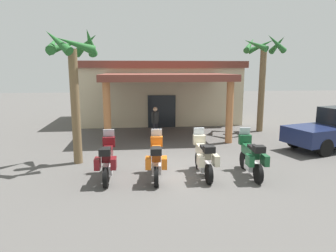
{
  "coord_description": "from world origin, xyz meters",
  "views": [
    {
      "loc": [
        -1.72,
        -10.87,
        3.78
      ],
      "look_at": [
        -0.23,
        2.78,
        1.2
      ],
      "focal_mm": 32.62,
      "sensor_mm": 36.0,
      "label": 1
    }
  ],
  "objects_px": {
    "motorcycle_orange": "(156,159)",
    "pedestrian": "(155,121)",
    "motorcycle_maroon": "(107,160)",
    "motel_building": "(158,91)",
    "palm_tree_roadside": "(73,66)",
    "motorcycle_green": "(251,157)",
    "palm_tree_near_portico": "(263,63)",
    "motorcycle_cream": "(204,157)"
  },
  "relations": [
    {
      "from": "palm_tree_near_portico",
      "to": "palm_tree_roadside",
      "type": "xyz_separation_m",
      "value": [
        -9.96,
        -5.45,
        -0.25
      ]
    },
    {
      "from": "motorcycle_cream",
      "to": "motorcycle_green",
      "type": "distance_m",
      "value": 1.7
    },
    {
      "from": "motel_building",
      "to": "motorcycle_green",
      "type": "bearing_deg",
      "value": -79.01
    },
    {
      "from": "palm_tree_roadside",
      "to": "motel_building",
      "type": "bearing_deg",
      "value": 67.75
    },
    {
      "from": "motorcycle_orange",
      "to": "motorcycle_green",
      "type": "distance_m",
      "value": 3.38
    },
    {
      "from": "pedestrian",
      "to": "motorcycle_maroon",
      "type": "bearing_deg",
      "value": -61.99
    },
    {
      "from": "motorcycle_cream",
      "to": "motel_building",
      "type": "bearing_deg",
      "value": 2.27
    },
    {
      "from": "motel_building",
      "to": "motorcycle_orange",
      "type": "height_order",
      "value": "motel_building"
    },
    {
      "from": "motorcycle_cream",
      "to": "palm_tree_roadside",
      "type": "bearing_deg",
      "value": 65.72
    },
    {
      "from": "motel_building",
      "to": "motorcycle_green",
      "type": "xyz_separation_m",
      "value": [
        2.36,
        -12.18,
        -1.51
      ]
    },
    {
      "from": "motel_building",
      "to": "motorcycle_maroon",
      "type": "relative_size",
      "value": 5.14
    },
    {
      "from": "motel_building",
      "to": "motorcycle_cream",
      "type": "xyz_separation_m",
      "value": [
        0.67,
        -12.02,
        -1.51
      ]
    },
    {
      "from": "motorcycle_orange",
      "to": "motorcycle_maroon",
      "type": "bearing_deg",
      "value": 90.82
    },
    {
      "from": "pedestrian",
      "to": "palm_tree_near_portico",
      "type": "height_order",
      "value": "palm_tree_near_portico"
    },
    {
      "from": "pedestrian",
      "to": "palm_tree_roadside",
      "type": "height_order",
      "value": "palm_tree_roadside"
    },
    {
      "from": "motorcycle_cream",
      "to": "pedestrian",
      "type": "relative_size",
      "value": 1.26
    },
    {
      "from": "motorcycle_green",
      "to": "motorcycle_cream",
      "type": "bearing_deg",
      "value": 87.17
    },
    {
      "from": "motorcycle_orange",
      "to": "pedestrian",
      "type": "height_order",
      "value": "pedestrian"
    },
    {
      "from": "motorcycle_orange",
      "to": "pedestrian",
      "type": "bearing_deg",
      "value": 1.22
    },
    {
      "from": "motorcycle_maroon",
      "to": "palm_tree_near_portico",
      "type": "relative_size",
      "value": 0.38
    },
    {
      "from": "motorcycle_cream",
      "to": "palm_tree_near_portico",
      "type": "bearing_deg",
      "value": -35.68
    },
    {
      "from": "motorcycle_orange",
      "to": "palm_tree_roadside",
      "type": "height_order",
      "value": "palm_tree_roadside"
    },
    {
      "from": "motorcycle_cream",
      "to": "motorcycle_green",
      "type": "bearing_deg",
      "value": -96.12
    },
    {
      "from": "motorcycle_orange",
      "to": "motorcycle_green",
      "type": "bearing_deg",
      "value": -86.75
    },
    {
      "from": "motel_building",
      "to": "pedestrian",
      "type": "relative_size",
      "value": 6.46
    },
    {
      "from": "motorcycle_orange",
      "to": "palm_tree_roadside",
      "type": "relative_size",
      "value": 0.41
    },
    {
      "from": "pedestrian",
      "to": "motorcycle_cream",
      "type": "bearing_deg",
      "value": -30.6
    },
    {
      "from": "motel_building",
      "to": "palm_tree_roadside",
      "type": "distance_m",
      "value": 10.9
    },
    {
      "from": "motel_building",
      "to": "palm_tree_near_portico",
      "type": "height_order",
      "value": "palm_tree_near_portico"
    },
    {
      "from": "motorcycle_maroon",
      "to": "motorcycle_cream",
      "type": "height_order",
      "value": "same"
    },
    {
      "from": "motorcycle_orange",
      "to": "palm_tree_near_portico",
      "type": "height_order",
      "value": "palm_tree_near_portico"
    },
    {
      "from": "palm_tree_near_portico",
      "to": "palm_tree_roadside",
      "type": "relative_size",
      "value": 1.08
    },
    {
      "from": "motorcycle_green",
      "to": "pedestrian",
      "type": "bearing_deg",
      "value": 28.35
    },
    {
      "from": "motel_building",
      "to": "palm_tree_near_portico",
      "type": "relative_size",
      "value": 1.96
    },
    {
      "from": "motorcycle_orange",
      "to": "pedestrian",
      "type": "relative_size",
      "value": 1.26
    },
    {
      "from": "motorcycle_orange",
      "to": "motel_building",
      "type": "bearing_deg",
      "value": -0.12
    },
    {
      "from": "motorcycle_maroon",
      "to": "palm_tree_roadside",
      "type": "distance_m",
      "value": 4.01
    },
    {
      "from": "motorcycle_maroon",
      "to": "pedestrian",
      "type": "relative_size",
      "value": 1.26
    },
    {
      "from": "motel_building",
      "to": "motorcycle_orange",
      "type": "bearing_deg",
      "value": -94.78
    },
    {
      "from": "motel_building",
      "to": "motorcycle_cream",
      "type": "height_order",
      "value": "motel_building"
    },
    {
      "from": "palm_tree_near_portico",
      "to": "pedestrian",
      "type": "bearing_deg",
      "value": -167.15
    },
    {
      "from": "motorcycle_orange",
      "to": "motorcycle_cream",
      "type": "xyz_separation_m",
      "value": [
        1.69,
        0.07,
        0.0
      ]
    }
  ]
}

